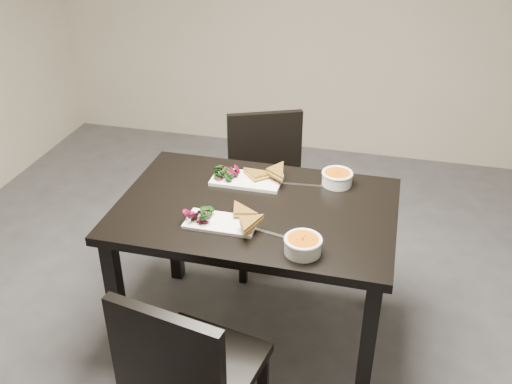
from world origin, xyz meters
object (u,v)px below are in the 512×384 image
table (256,225)px  soup_bowl_near (303,244)px  plate_near (221,223)px  chair_near (187,372)px  plate_far (247,180)px  soup_bowl_far (337,177)px  chair_far (268,181)px

table → soup_bowl_near: (0.26, -0.28, 0.14)m
plate_near → soup_bowl_near: soup_bowl_near is taller
chair_near → plate_far: 0.96m
chair_near → plate_near: (-0.04, 0.55, 0.27)m
plate_near → soup_bowl_far: soup_bowl_far is taller
chair_far → soup_bowl_near: size_ratio=5.77×
table → chair_far: chair_far is taller
chair_far → plate_far: size_ratio=2.64×
chair_far → chair_near: bearing=-111.8°
chair_near → soup_bowl_far: chair_near is taller
table → soup_bowl_far: size_ratio=8.36×
chair_near → plate_near: bearing=104.4°
chair_far → soup_bowl_far: (0.42, -0.41, 0.30)m
chair_near → chair_far: (-0.04, 1.42, 0.00)m
table → plate_near: bearing=-120.8°
plate_near → plate_far: 0.37m
table → plate_far: (-0.09, 0.20, 0.11)m
table → chair_far: bearing=98.7°
chair_far → plate_far: (0.01, -0.49, 0.27)m
plate_near → plate_far: (0.01, 0.37, 0.00)m
chair_far → soup_bowl_near: (0.36, -0.97, 0.30)m
chair_far → soup_bowl_far: bearing=-67.9°
chair_far → plate_far: chair_far is taller
table → chair_near: size_ratio=1.41×
table → chair_near: bearing=-95.4°
table → plate_far: 0.24m
soup_bowl_near → table: bearing=132.0°
chair_near → plate_far: (-0.03, 0.92, 0.27)m
chair_near → plate_far: size_ratio=2.64×
table → chair_near: 0.75m
plate_near → soup_bowl_far: size_ratio=2.03×
plate_far → chair_near: bearing=-88.4°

